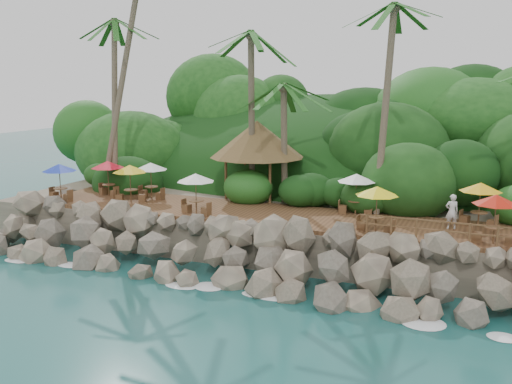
% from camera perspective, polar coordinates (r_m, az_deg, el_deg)
% --- Properties ---
extents(ground, '(140.00, 140.00, 0.00)m').
position_cam_1_polar(ground, '(26.24, -5.18, -9.64)').
color(ground, '#19514F').
rests_on(ground, ground).
extents(land_base, '(32.00, 25.20, 2.10)m').
position_cam_1_polar(land_base, '(40.22, 5.56, -0.78)').
color(land_base, gray).
rests_on(land_base, ground).
extents(jungle_hill, '(44.80, 28.00, 15.40)m').
position_cam_1_polar(jungle_hill, '(47.50, 8.25, -0.31)').
color(jungle_hill, '#143811').
rests_on(jungle_hill, ground).
extents(seawall, '(29.00, 4.00, 2.30)m').
position_cam_1_polar(seawall, '(27.55, -3.26, -6.07)').
color(seawall, gray).
rests_on(seawall, ground).
extents(terrace, '(26.00, 5.00, 0.20)m').
position_cam_1_polar(terrace, '(30.79, 0.00, -2.19)').
color(terrace, brown).
rests_on(terrace, land_base).
extents(jungle_foliage, '(44.00, 16.00, 12.00)m').
position_cam_1_polar(jungle_foliage, '(39.52, 5.09, -2.54)').
color(jungle_foliage, '#143811').
rests_on(jungle_foliage, ground).
extents(foam_line, '(25.20, 0.80, 0.06)m').
position_cam_1_polar(foam_line, '(26.48, -4.87, -9.37)').
color(foam_line, white).
rests_on(foam_line, ground).
extents(palms, '(30.97, 6.75, 14.86)m').
position_cam_1_polar(palms, '(32.72, 1.46, 16.11)').
color(palms, brown).
rests_on(palms, ground).
extents(palapa, '(5.66, 5.66, 4.60)m').
position_cam_1_polar(palapa, '(34.39, 0.09, 5.27)').
color(palapa, brown).
rests_on(palapa, ground).
extents(dining_clusters, '(25.60, 5.20, 2.16)m').
position_cam_1_polar(dining_clusters, '(30.38, -1.12, 1.27)').
color(dining_clusters, brown).
rests_on(dining_clusters, terrace).
extents(railing, '(8.30, 0.10, 1.00)m').
position_cam_1_polar(railing, '(26.08, 19.25, -3.66)').
color(railing, brown).
rests_on(railing, terrace).
extents(waiter, '(0.72, 0.60, 1.68)m').
position_cam_1_polar(waiter, '(28.69, 18.87, -1.86)').
color(waiter, silver).
rests_on(waiter, terrace).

